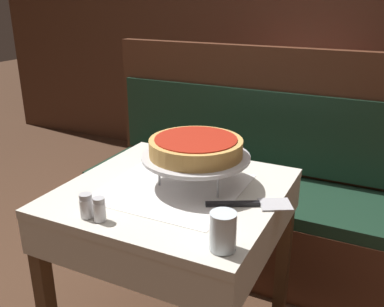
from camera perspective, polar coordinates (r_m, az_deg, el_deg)
dining_table_front at (r=1.54m, az=-2.39°, el=-7.97°), size 0.73×0.73×0.72m
dining_table_rear at (r=2.94m, az=13.38°, el=5.59°), size 0.76×0.76×0.73m
booth_bench at (r=2.30m, az=7.60°, el=-6.54°), size 1.74×0.53×1.10m
back_wall_panel at (r=3.35m, az=15.64°, el=17.22°), size 6.00×0.04×2.40m
pizza_pan_stand at (r=1.47m, az=0.51°, el=-0.59°), size 0.38×0.38×0.11m
deep_dish_pizza at (r=1.46m, az=0.52°, el=0.90°), size 0.32×0.32×0.06m
pizza_server at (r=1.38m, az=7.97°, el=-6.68°), size 0.26×0.17×0.01m
water_glass_near at (r=1.13m, az=4.15°, el=-10.30°), size 0.07×0.07×0.11m
salt_shaker at (r=1.32m, az=-13.91°, el=-6.76°), size 0.04×0.04×0.07m
pepper_shaker at (r=1.29m, az=-12.24°, el=-7.28°), size 0.04×0.04×0.07m
condiment_caddy at (r=2.80m, az=14.01°, el=8.04°), size 0.13×0.13×0.17m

